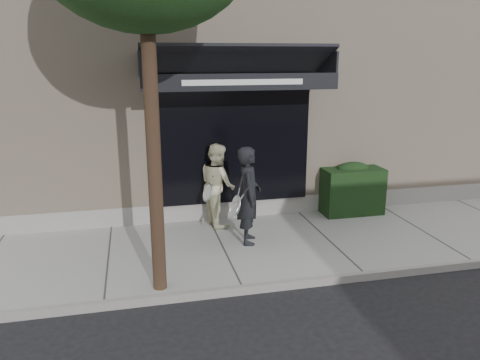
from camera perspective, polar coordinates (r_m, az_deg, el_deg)
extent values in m
plane|color=black|center=(9.15, 10.39, -7.58)|extent=(80.00, 80.00, 0.00)
cube|color=#A3A49E|center=(9.13, 10.40, -7.23)|extent=(20.00, 3.00, 0.12)
cube|color=gray|center=(7.85, 14.92, -11.24)|extent=(20.00, 0.10, 0.14)
cube|color=beige|center=(13.21, 2.27, 11.84)|extent=(14.00, 7.00, 5.50)
cube|color=gray|center=(10.55, 6.84, -2.92)|extent=(14.02, 0.42, 0.50)
cube|color=black|center=(9.63, -1.04, 4.98)|extent=(3.20, 0.30, 2.60)
cube|color=gray|center=(9.58, -10.67, 4.67)|extent=(0.08, 0.40, 2.60)
cube|color=gray|center=(10.21, 7.63, 5.43)|extent=(0.08, 0.40, 2.60)
cube|color=gray|center=(9.63, -1.27, 13.00)|extent=(3.36, 0.40, 0.12)
cube|color=black|center=(8.94, -0.34, 14.52)|extent=(3.60, 1.03, 0.55)
cube|color=black|center=(8.47, 0.42, 11.85)|extent=(3.60, 0.05, 0.30)
cube|color=white|center=(8.44, 0.47, 11.84)|extent=(2.20, 0.01, 0.10)
cube|color=black|center=(8.73, -12.15, 13.66)|extent=(0.04, 1.00, 0.45)
cube|color=black|center=(9.49, 10.52, 13.82)|extent=(0.04, 1.00, 0.45)
cube|color=black|center=(10.46, 13.41, -1.26)|extent=(1.30, 0.70, 1.00)
ellipsoid|color=black|center=(10.34, 13.58, 1.41)|extent=(0.71, 0.38, 0.27)
cylinder|color=black|center=(6.52, -10.57, 5.25)|extent=(0.20, 0.20, 4.80)
imported|color=black|center=(8.46, 1.08, -1.89)|extent=(0.56, 0.73, 1.79)
torus|color=silver|center=(8.20, -0.51, -3.11)|extent=(0.16, 0.32, 0.30)
cylinder|color=silver|center=(8.20, -0.51, -3.11)|extent=(0.13, 0.28, 0.26)
cylinder|color=silver|center=(8.20, -0.51, -3.11)|extent=(0.18, 0.06, 0.06)
cylinder|color=black|center=(8.20, -0.51, -3.11)|extent=(0.20, 0.08, 0.08)
torus|color=silver|center=(8.08, -0.79, -3.66)|extent=(0.20, 0.31, 0.26)
cylinder|color=silver|center=(8.08, -0.79, -3.66)|extent=(0.17, 0.28, 0.22)
cylinder|color=silver|center=(8.08, -0.79, -3.66)|extent=(0.16, 0.03, 0.12)
cylinder|color=black|center=(8.08, -0.79, -3.66)|extent=(0.18, 0.04, 0.14)
imported|color=beige|center=(9.41, -2.74, -0.54)|extent=(0.79, 0.93, 1.68)
torus|color=silver|center=(9.15, -3.97, -1.53)|extent=(0.23, 0.33, 0.29)
cylinder|color=silver|center=(9.15, -3.97, -1.53)|extent=(0.19, 0.29, 0.25)
cylinder|color=silver|center=(9.15, -3.97, -1.53)|extent=(0.17, 0.07, 0.09)
cylinder|color=black|center=(9.15, -3.97, -1.53)|extent=(0.20, 0.09, 0.11)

